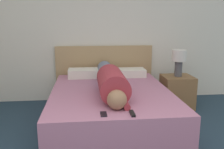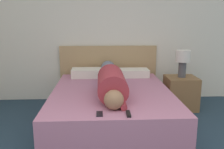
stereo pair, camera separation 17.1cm
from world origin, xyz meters
The scene contains 10 objects.
wall_back centered at (0.00, 3.36, 1.30)m, with size 5.23×0.06×2.60m.
bed centered at (0.12, 2.18, 0.24)m, with size 1.57×2.03×0.48m.
headboard centered at (0.12, 3.29, 0.48)m, with size 1.69×0.04×0.96m.
nightstand centered at (1.26, 2.74, 0.26)m, with size 0.48×0.44×0.52m.
table_lamp centered at (1.26, 2.74, 0.80)m, with size 0.23×0.23×0.42m.
person_lying centered at (0.11, 2.14, 0.63)m, with size 0.34×1.80×0.34m.
pillow_near_headboard centered at (-0.22, 2.99, 0.55)m, with size 0.54×0.30×0.14m.
pillow_second centered at (0.52, 2.99, 0.54)m, with size 0.51×0.30×0.12m.
tv_remote centered at (0.25, 1.29, 0.49)m, with size 0.04×0.15×0.02m.
cell_phone centered at (-0.04, 1.32, 0.49)m, with size 0.06×0.13×0.01m.
Camera 2 is at (-0.04, -1.03, 1.41)m, focal length 40.00 mm.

